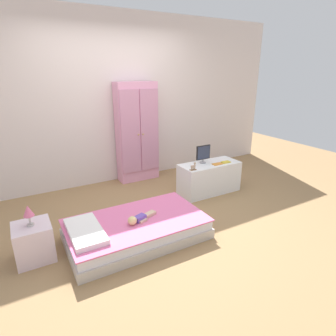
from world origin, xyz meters
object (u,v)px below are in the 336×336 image
doll (137,219)px  tv_monitor (203,153)px  wardrobe (137,133)px  book_orange (217,164)px  book_yellow (226,162)px  tv_stand (209,178)px  nightstand (34,242)px  table_lamp (28,212)px  bed (137,229)px  rocking_horse_toy (194,166)px

doll → tv_monitor: (1.44, 0.76, 0.36)m
wardrobe → book_orange: size_ratio=10.63×
book_yellow → tv_stand: bearing=158.9°
nightstand → tv_monitor: size_ratio=1.38×
tv_stand → table_lamp: bearing=-169.7°
nightstand → book_orange: bearing=8.1°
wardrobe → tv_monitor: bearing=-57.1°
bed → table_lamp: 1.14m
wardrobe → tv_monitor: (0.65, -1.00, -0.20)m
bed → book_yellow: 1.86m
nightstand → tv_monitor: tv_monitor is taller
tv_monitor → book_yellow: bearing=-26.9°
nightstand → book_yellow: size_ratio=2.81×
nightstand → wardrobe: size_ratio=0.23×
bed → doll: (-0.01, -0.05, 0.16)m
bed → book_orange: 1.71m
tv_stand → tv_monitor: bearing=138.9°
bed → book_orange: book_orange is taller
doll → book_yellow: book_yellow is taller
wardrobe → doll: bearing=-114.2°
doll → rocking_horse_toy: bearing=26.4°
nightstand → book_orange: size_ratio=2.46×
rocking_horse_toy → book_yellow: bearing=3.2°
nightstand → rocking_horse_toy: size_ratio=3.33×
bed → nightstand: 1.06m
book_orange → doll: bearing=-159.4°
doll → book_orange: (1.59, 0.60, 0.21)m
bed → book_yellow: bearing=17.3°
book_yellow → doll: bearing=-161.3°
table_lamp → tv_monitor: size_ratio=0.78×
tv_stand → rocking_horse_toy: size_ratio=8.26×
tv_stand → tv_monitor: (-0.08, 0.07, 0.39)m
tv_stand → book_yellow: book_yellow is taller
doll → tv_stand: 1.66m
table_lamp → tv_stand: (2.55, 0.47, -0.29)m
tv_monitor → rocking_horse_toy: 0.38m
tv_stand → tv_monitor: size_ratio=3.43×
tv_monitor → book_orange: size_ratio=1.78×
bed → rocking_horse_toy: size_ratio=13.37×
nightstand → rocking_horse_toy: (2.16, 0.34, 0.33)m
tv_stand → book_yellow: (0.24, -0.09, 0.24)m
wardrobe → tv_stand: size_ratio=1.74×
bed → tv_monitor: bearing=26.3°
table_lamp → book_orange: size_ratio=1.39×
doll → wardrobe: (0.79, 1.76, 0.56)m
bed → tv_stand: (1.50, 0.64, 0.12)m
book_orange → rocking_horse_toy: bearing=-175.6°
book_yellow → tv_monitor: bearing=153.1°
tv_monitor → book_orange: (0.15, -0.16, -0.15)m
table_lamp → tv_monitor: (2.47, 0.53, 0.10)m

